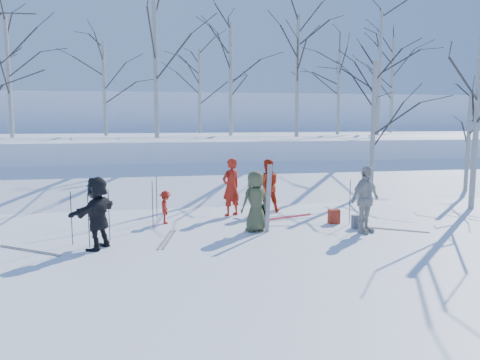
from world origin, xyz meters
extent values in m
plane|color=white|center=(0.00, 0.00, 0.00)|extent=(120.00, 120.00, 0.00)
cube|color=white|center=(0.00, 7.00, 0.15)|extent=(70.00, 9.49, 4.12)
cube|color=white|center=(0.00, 17.00, 1.00)|extent=(70.00, 18.00, 2.20)
cube|color=white|center=(0.00, 38.00, 2.00)|extent=(90.00, 30.00, 6.00)
imported|color=#454B2D|center=(0.23, 0.40, 0.85)|extent=(0.96, 0.78, 1.69)
imported|color=#B61E11|center=(-0.08, 2.61, 0.93)|extent=(0.81, 0.72, 1.85)
imported|color=red|center=(1.21, 3.00, 0.88)|extent=(0.91, 0.74, 1.77)
imported|color=#B61E11|center=(-2.19, 1.83, 0.49)|extent=(0.38, 0.65, 0.99)
imported|color=beige|center=(3.13, -0.33, 0.93)|extent=(1.17, 0.90, 1.85)
imported|color=black|center=(-3.88, -0.60, 0.88)|extent=(1.24, 1.68, 1.76)
imported|color=black|center=(0.87, 2.07, 0.24)|extent=(0.52, 0.63, 0.49)
cube|color=silver|center=(0.49, 0.12, 0.95)|extent=(0.11, 0.17, 1.90)
cube|color=silver|center=(0.55, 0.15, 0.95)|extent=(0.11, 0.23, 1.89)
cylinder|color=black|center=(-4.11, -0.47, 0.67)|extent=(0.02, 0.02, 1.34)
cylinder|color=black|center=(-4.24, 2.32, 0.67)|extent=(0.02, 0.02, 1.34)
cylinder|color=black|center=(-3.68, 0.10, 0.67)|extent=(0.02, 0.02, 1.34)
cylinder|color=black|center=(-2.45, 2.62, 0.67)|extent=(0.02, 0.02, 1.34)
cylinder|color=black|center=(-4.56, -0.11, 0.67)|extent=(0.02, 0.02, 1.34)
cylinder|color=black|center=(-2.57, 1.45, 0.67)|extent=(0.02, 0.02, 1.34)
cylinder|color=black|center=(3.22, 0.15, 0.67)|extent=(0.02, 0.02, 1.34)
cylinder|color=black|center=(3.15, 0.70, 0.67)|extent=(0.02, 0.02, 1.34)
cylinder|color=black|center=(0.69, 2.42, 0.67)|extent=(0.02, 0.02, 1.34)
cylinder|color=black|center=(1.04, 2.77, 0.67)|extent=(0.02, 0.02, 1.34)
cube|color=#A02B18|center=(2.75, 0.90, 0.21)|extent=(0.32, 0.22, 0.42)
cube|color=#53565A|center=(3.17, 0.19, 0.19)|extent=(0.30, 0.20, 0.38)
cube|color=black|center=(0.77, 2.24, 0.20)|extent=(0.34, 0.24, 0.40)
camera|label=1|loc=(-2.58, -12.03, 3.14)|focal=35.00mm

